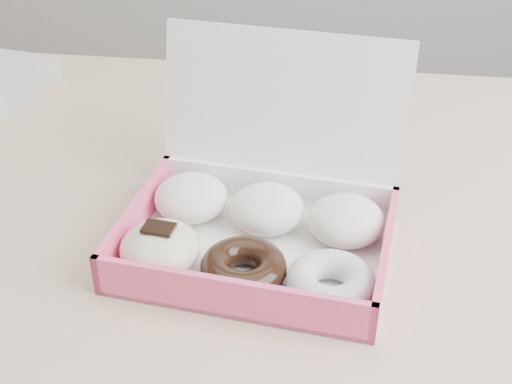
# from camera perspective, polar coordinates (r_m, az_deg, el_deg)

# --- Properties ---
(table) EXTENTS (1.20, 0.80, 0.75)m
(table) POSITION_cam_1_polar(r_m,az_deg,el_deg) (0.99, -5.66, -2.95)
(table) COLOR #CFAD88
(table) RESTS_ON ground
(donut_box) EXTENTS (0.33, 0.30, 0.21)m
(donut_box) POSITION_cam_1_polar(r_m,az_deg,el_deg) (0.81, 0.09, -2.40)
(donut_box) COLOR white
(donut_box) RESTS_ON table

